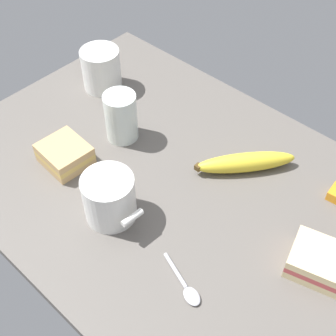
# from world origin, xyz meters

# --- Properties ---
(tabletop) EXTENTS (0.90, 0.64, 0.02)m
(tabletop) POSITION_xyz_m (0.00, 0.00, 0.01)
(tabletop) COLOR #5B5651
(tabletop) RESTS_ON ground
(coffee_mug_black) EXTENTS (0.12, 0.09, 0.10)m
(coffee_mug_black) POSITION_xyz_m (0.32, -0.11, 0.07)
(coffee_mug_black) COLOR white
(coffee_mug_black) RESTS_ON tabletop
(coffee_mug_milky) EXTENTS (0.12, 0.09, 0.09)m
(coffee_mug_milky) POSITION_xyz_m (0.02, 0.13, 0.07)
(coffee_mug_milky) COLOR white
(coffee_mug_milky) RESTS_ON tabletop
(sandwich_main) EXTENTS (0.10, 0.09, 0.04)m
(sandwich_main) POSITION_xyz_m (0.18, 0.11, 0.04)
(sandwich_main) COLOR tan
(sandwich_main) RESTS_ON tabletop
(sandwich_side) EXTENTS (0.11, 0.10, 0.04)m
(sandwich_side) POSITION_xyz_m (-0.32, -0.02, 0.04)
(sandwich_side) COLOR beige
(sandwich_side) RESTS_ON tabletop
(glass_of_milk) EXTENTS (0.07, 0.07, 0.11)m
(glass_of_milk) POSITION_xyz_m (0.15, -0.02, 0.07)
(glass_of_milk) COLOR silver
(glass_of_milk) RESTS_ON tabletop
(banana) EXTENTS (0.16, 0.18, 0.04)m
(banana) POSITION_xyz_m (-0.10, -0.12, 0.04)
(banana) COLOR yellow
(banana) RESTS_ON tabletop
(spoon) EXTENTS (0.11, 0.05, 0.01)m
(spoon) POSITION_xyz_m (-0.18, 0.16, 0.02)
(spoon) COLOR silver
(spoon) RESTS_ON tabletop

